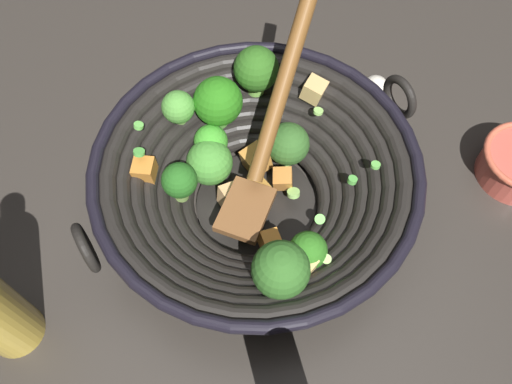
% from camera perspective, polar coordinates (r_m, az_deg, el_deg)
% --- Properties ---
extents(ground_plane, '(4.00, 4.00, 0.00)m').
position_cam_1_polar(ground_plane, '(0.64, -0.00, -1.56)').
color(ground_plane, '#332D28').
extents(wok, '(0.36, 0.36, 0.21)m').
position_cam_1_polar(wok, '(0.59, -0.12, 1.57)').
color(wok, black).
rests_on(wok, ground).
extents(garlic_bulb, '(0.04, 0.04, 0.04)m').
position_cam_1_polar(garlic_bulb, '(0.74, 12.78, 10.87)').
color(garlic_bulb, silver).
rests_on(garlic_bulb, ground).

